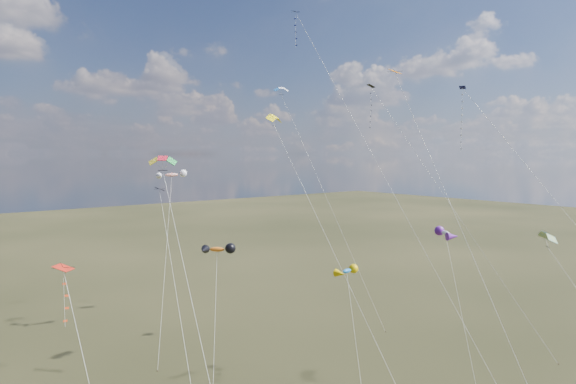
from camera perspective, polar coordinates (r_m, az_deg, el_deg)
diamond_black_high at (r=64.89m, az=10.32°, el=7.76°), size 8.12×21.05×31.08m
diamond_navy_tall at (r=67.01m, az=2.42°, el=15.19°), size 7.14×36.68×41.24m
diamond_black_mid at (r=40.35m, az=-12.69°, el=-8.51°), size 4.28×15.61×19.65m
diamond_red_low at (r=35.95m, az=-23.32°, el=-11.73°), size 1.45×12.78×15.38m
diamond_navy_right at (r=57.27m, az=19.94°, el=6.30°), size 4.78×24.30×29.58m
diamond_orange_center at (r=38.08m, az=16.66°, el=1.21°), size 4.57×18.82×29.18m
parafoil_yellow at (r=57.55m, az=-1.46°, el=8.23°), size 4.02×23.72×27.20m
parafoil_blue_white at (r=76.29m, az=-0.66°, el=11.30°), size 3.75×19.16×32.58m
parafoil_striped at (r=50.38m, az=26.97°, el=-4.20°), size 3.25×11.76×16.12m
parafoil_tricolor at (r=39.59m, az=-13.72°, el=3.43°), size 5.11×19.73×22.61m
novelty_orange_black at (r=47.37m, az=-7.89°, el=-6.38°), size 6.38×8.61×14.33m
novelty_white_purple at (r=47.12m, az=17.14°, el=-4.46°), size 5.35×8.61×15.94m
novelty_redwhite_stripe at (r=69.43m, az=-12.80°, el=1.83°), size 10.52×14.85×20.29m
novelty_blue_yellow at (r=47.14m, az=6.58°, el=-8.76°), size 4.44×6.35×12.35m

